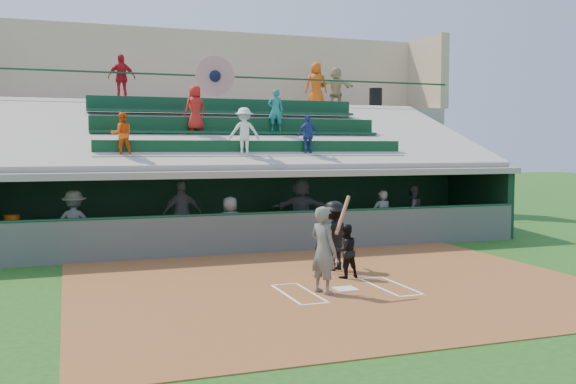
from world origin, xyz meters
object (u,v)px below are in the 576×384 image
object	(u,v)px
water_cooler	(12,222)
trash_bin	(376,98)
home_plate	(346,289)
catcher	(345,251)
batter_at_plate	(324,249)
white_table	(11,244)

from	to	relation	value
water_cooler	trash_bin	distance (m)	15.54
water_cooler	trash_bin	world-z (taller)	trash_bin
home_plate	trash_bin	bearing A→B (deg)	60.84
catcher	water_cooler	xyz separation A→B (m)	(-7.24, 5.32, 0.34)
water_cooler	trash_bin	xyz separation A→B (m)	(13.72, 6.07, 4.04)
batter_at_plate	water_cooler	distance (m)	9.03
catcher	white_table	distance (m)	8.97
batter_at_plate	water_cooler	size ratio (longest dim) A/B	4.87
water_cooler	white_table	bearing A→B (deg)	-111.21
batter_at_plate	trash_bin	bearing A→B (deg)	59.24
catcher	white_table	xyz separation A→B (m)	(-7.27, 5.26, -0.22)
home_plate	trash_bin	world-z (taller)	trash_bin
home_plate	batter_at_plate	size ratio (longest dim) A/B	0.22
batter_at_plate	trash_bin	distance (m)	15.27
water_cooler	trash_bin	bearing A→B (deg)	23.86
white_table	trash_bin	size ratio (longest dim) A/B	1.02
home_plate	white_table	xyz separation A→B (m)	(-6.77, 6.37, 0.36)
home_plate	white_table	distance (m)	9.30
home_plate	batter_at_plate	distance (m)	1.03
white_table	water_cooler	world-z (taller)	water_cooler
catcher	trash_bin	distance (m)	13.82
catcher	trash_bin	bearing A→B (deg)	-127.04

